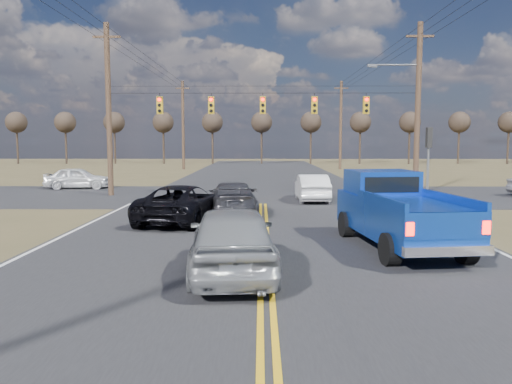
{
  "coord_description": "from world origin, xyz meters",
  "views": [
    {
      "loc": [
        -0.12,
        -11.34,
        3.22
      ],
      "look_at": [
        -0.28,
        5.51,
        1.5
      ],
      "focal_mm": 35.0,
      "sensor_mm": 36.0,
      "label": 1
    }
  ],
  "objects_px": {
    "pickup_truck": "(397,212)",
    "dgrey_car_queue": "(233,198)",
    "silver_suv": "(232,239)",
    "white_car_queue": "(312,188)",
    "black_suv": "(183,204)",
    "cross_car_west": "(78,178)"
  },
  "relations": [
    {
      "from": "pickup_truck",
      "to": "black_suv",
      "type": "bearing_deg",
      "value": 140.33
    },
    {
      "from": "pickup_truck",
      "to": "cross_car_west",
      "type": "xyz_separation_m",
      "value": [
        -16.55,
        18.66,
        -0.37
      ]
    },
    {
      "from": "pickup_truck",
      "to": "silver_suv",
      "type": "xyz_separation_m",
      "value": [
        -4.8,
        -3.14,
        -0.24
      ]
    },
    {
      "from": "white_car_queue",
      "to": "dgrey_car_queue",
      "type": "bearing_deg",
      "value": 51.67
    },
    {
      "from": "pickup_truck",
      "to": "cross_car_west",
      "type": "distance_m",
      "value": 24.94
    },
    {
      "from": "silver_suv",
      "to": "black_suv",
      "type": "height_order",
      "value": "silver_suv"
    },
    {
      "from": "silver_suv",
      "to": "white_car_queue",
      "type": "height_order",
      "value": "silver_suv"
    },
    {
      "from": "white_car_queue",
      "to": "dgrey_car_queue",
      "type": "distance_m",
      "value": 6.54
    },
    {
      "from": "dgrey_car_queue",
      "to": "white_car_queue",
      "type": "bearing_deg",
      "value": -132.93
    },
    {
      "from": "black_suv",
      "to": "pickup_truck",
      "type": "bearing_deg",
      "value": 157.07
    },
    {
      "from": "silver_suv",
      "to": "white_car_queue",
      "type": "bearing_deg",
      "value": -107.63
    },
    {
      "from": "black_suv",
      "to": "dgrey_car_queue",
      "type": "distance_m",
      "value": 2.76
    },
    {
      "from": "silver_suv",
      "to": "black_suv",
      "type": "bearing_deg",
      "value": -77.42
    },
    {
      "from": "pickup_truck",
      "to": "cross_car_west",
      "type": "bearing_deg",
      "value": 124.83
    },
    {
      "from": "white_car_queue",
      "to": "cross_car_west",
      "type": "distance_m",
      "value": 16.65
    },
    {
      "from": "dgrey_car_queue",
      "to": "pickup_truck",
      "type": "bearing_deg",
      "value": 123.28
    },
    {
      "from": "pickup_truck",
      "to": "dgrey_car_queue",
      "type": "distance_m",
      "value": 8.58
    },
    {
      "from": "pickup_truck",
      "to": "white_car_queue",
      "type": "bearing_deg",
      "value": 89.73
    },
    {
      "from": "black_suv",
      "to": "cross_car_west",
      "type": "distance_m",
      "value": 16.8
    },
    {
      "from": "silver_suv",
      "to": "white_car_queue",
      "type": "relative_size",
      "value": 1.16
    },
    {
      "from": "dgrey_car_queue",
      "to": "cross_car_west",
      "type": "bearing_deg",
      "value": -52.15
    },
    {
      "from": "silver_suv",
      "to": "dgrey_car_queue",
      "type": "xyz_separation_m",
      "value": [
        -0.54,
        9.84,
        -0.14
      ]
    }
  ]
}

